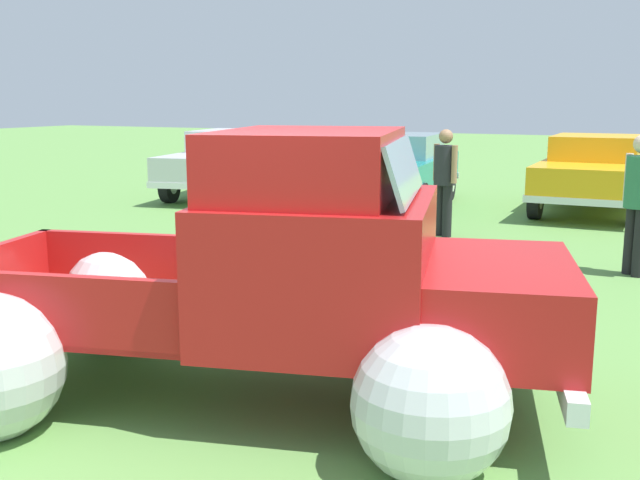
{
  "coord_description": "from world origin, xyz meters",
  "views": [
    {
      "loc": [
        2.76,
        -4.36,
        2.14
      ],
      "look_at": [
        0.0,
        1.42,
        0.9
      ],
      "focal_mm": 41.55,
      "sensor_mm": 36.0,
      "label": 1
    }
  ],
  "objects_px": {
    "vintage_pickup_truck": "(287,296)",
    "spectator_0": "(445,176)",
    "show_car_2": "(594,170)",
    "spectator_1": "(639,196)",
    "show_car_1": "(396,167)",
    "show_car_0": "(234,160)"
  },
  "relations": [
    {
      "from": "spectator_0",
      "to": "spectator_1",
      "type": "height_order",
      "value": "spectator_1"
    },
    {
      "from": "show_car_0",
      "to": "show_car_1",
      "type": "bearing_deg",
      "value": 77.84
    },
    {
      "from": "show_car_2",
      "to": "spectator_0",
      "type": "bearing_deg",
      "value": -26.12
    },
    {
      "from": "vintage_pickup_truck",
      "to": "show_car_0",
      "type": "relative_size",
      "value": 1.06
    },
    {
      "from": "show_car_0",
      "to": "show_car_2",
      "type": "distance_m",
      "value": 7.45
    },
    {
      "from": "show_car_1",
      "to": "spectator_1",
      "type": "distance_m",
      "value": 6.24
    },
    {
      "from": "show_car_1",
      "to": "show_car_2",
      "type": "relative_size",
      "value": 1.04
    },
    {
      "from": "spectator_1",
      "to": "vintage_pickup_truck",
      "type": "bearing_deg",
      "value": 27.41
    },
    {
      "from": "spectator_1",
      "to": "show_car_2",
      "type": "bearing_deg",
      "value": -120.15
    },
    {
      "from": "show_car_0",
      "to": "spectator_1",
      "type": "xyz_separation_m",
      "value": [
        8.39,
        -4.33,
        0.19
      ]
    },
    {
      "from": "spectator_0",
      "to": "show_car_0",
      "type": "bearing_deg",
      "value": -81.37
    },
    {
      "from": "show_car_2",
      "to": "spectator_0",
      "type": "height_order",
      "value": "spectator_0"
    },
    {
      "from": "show_car_1",
      "to": "spectator_0",
      "type": "relative_size",
      "value": 2.7
    },
    {
      "from": "vintage_pickup_truck",
      "to": "show_car_0",
      "type": "xyz_separation_m",
      "value": [
        -6.34,
        9.46,
        0.03
      ]
    },
    {
      "from": "vintage_pickup_truck",
      "to": "show_car_1",
      "type": "bearing_deg",
      "value": 91.33
    },
    {
      "from": "vintage_pickup_truck",
      "to": "spectator_0",
      "type": "height_order",
      "value": "vintage_pickup_truck"
    },
    {
      "from": "spectator_0",
      "to": "spectator_1",
      "type": "xyz_separation_m",
      "value": [
        2.84,
        -1.55,
        0.03
      ]
    },
    {
      "from": "show_car_1",
      "to": "spectator_1",
      "type": "xyz_separation_m",
      "value": [
        4.6,
        -4.22,
        0.19
      ]
    },
    {
      "from": "show_car_2",
      "to": "spectator_1",
      "type": "bearing_deg",
      "value": 10.79
    },
    {
      "from": "show_car_0",
      "to": "spectator_1",
      "type": "distance_m",
      "value": 9.44
    },
    {
      "from": "show_car_2",
      "to": "spectator_1",
      "type": "distance_m",
      "value": 5.38
    },
    {
      "from": "spectator_0",
      "to": "show_car_2",
      "type": "bearing_deg",
      "value": -171.01
    }
  ]
}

